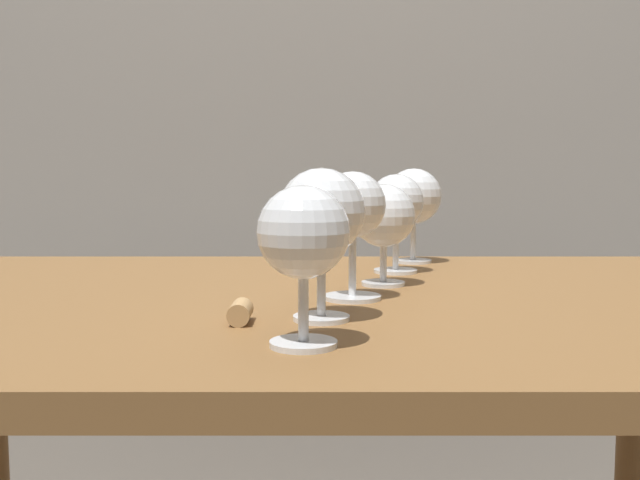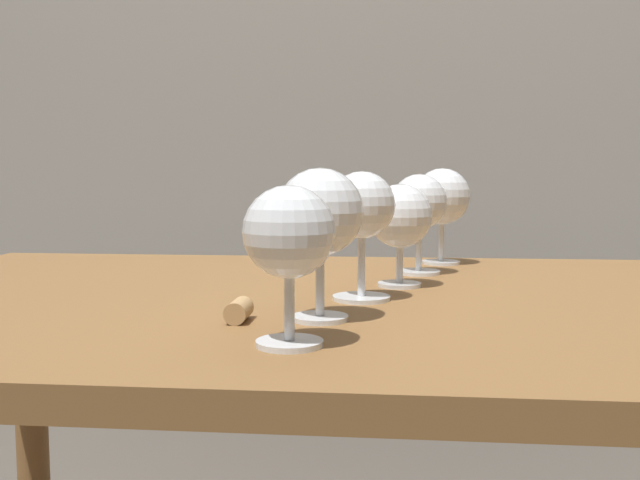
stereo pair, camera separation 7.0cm
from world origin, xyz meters
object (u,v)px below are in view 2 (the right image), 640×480
object	(u,v)px
wine_glass_amber	(442,198)
wine_glass_chardonnay	(419,204)
wine_glass_port	(362,210)
wine_glass_white	(400,217)
wine_glass_merlot	(320,215)
wine_glass_rose	(285,236)
cork	(239,311)

from	to	relation	value
wine_glass_amber	wine_glass_chardonnay	bearing A→B (deg)	-109.00
wine_glass_port	wine_glass_white	world-z (taller)	wine_glass_port
wine_glass_merlot	wine_glass_white	xyz separation A→B (m)	(0.08, 0.22, -0.01)
wine_glass_rose	wine_glass_port	xyz separation A→B (m)	(0.06, 0.23, 0.01)
wine_glass_rose	wine_glass_chardonnay	distance (m)	0.47
wine_glass_rose	cork	xyz separation A→B (m)	(-0.06, 0.09, -0.08)
cork	wine_glass_port	bearing A→B (deg)	49.03
wine_glass_rose	cork	bearing A→B (deg)	122.46
wine_glass_port	wine_glass_rose	bearing A→B (deg)	-103.71
wine_glass_chardonnay	wine_glass_amber	size ratio (longest dim) A/B	0.94
wine_glass_rose	wine_glass_white	bearing A→B (deg)	73.14
wine_glass_rose	wine_glass_white	world-z (taller)	wine_glass_rose
wine_glass_white	wine_glass_amber	world-z (taller)	wine_glass_amber
wine_glass_white	wine_glass_port	bearing A→B (deg)	-113.33
wine_glass_chardonnay	cork	world-z (taller)	wine_glass_chardonnay
wine_glass_amber	cork	bearing A→B (deg)	-115.78
wine_glass_rose	wine_glass_merlot	xyz separation A→B (m)	(0.02, 0.11, 0.01)
wine_glass_merlot	cork	bearing A→B (deg)	-170.21
wine_glass_rose	wine_glass_merlot	distance (m)	0.11
wine_glass_white	cork	world-z (taller)	wine_glass_white
wine_glass_rose	wine_glass_chardonnay	bearing A→B (deg)	74.01
wine_glass_port	wine_glass_chardonnay	bearing A→B (deg)	71.76
wine_glass_port	wine_glass_chardonnay	distance (m)	0.24
wine_glass_rose	wine_glass_amber	world-z (taller)	wine_glass_amber
wine_glass_merlot	wine_glass_rose	bearing A→B (deg)	-100.04
wine_glass_rose	cork	size ratio (longest dim) A/B	3.24
wine_glass_port	cork	world-z (taller)	wine_glass_port
wine_glass_white	cork	size ratio (longest dim) A/B	3.16
wine_glass_port	wine_glass_white	size ratio (longest dim) A/B	1.12
wine_glass_rose	wine_glass_white	distance (m)	0.35
wine_glass_rose	wine_glass_amber	distance (m)	0.60
wine_glass_chardonnay	wine_glass_amber	distance (m)	0.13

